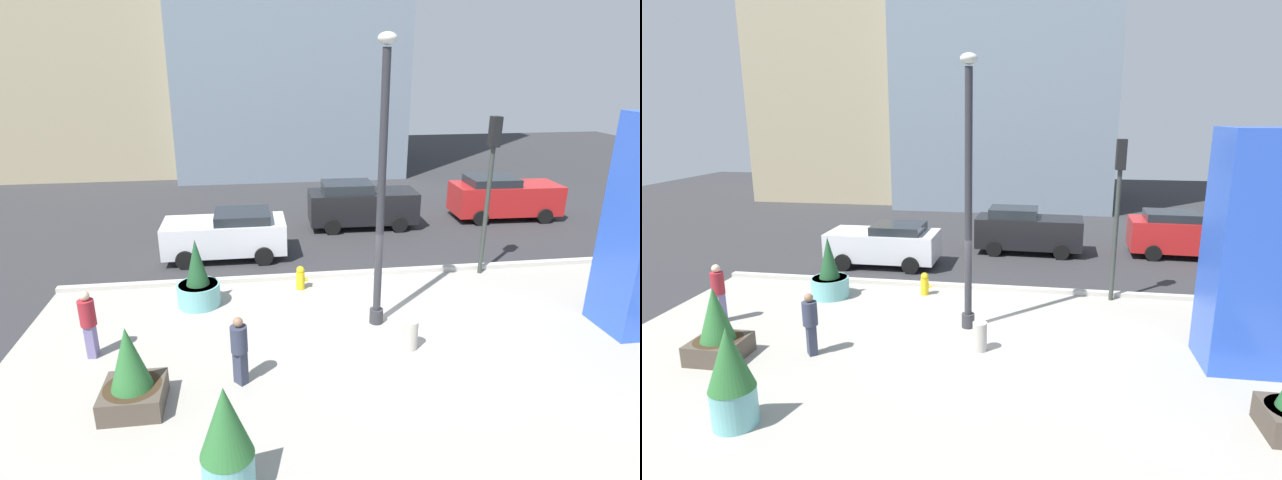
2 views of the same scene
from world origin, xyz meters
TOP-DOWN VIEW (x-y plane):
  - ground_plane at (0.00, 4.00)m, footprint 60.00×60.00m
  - plaza_pavement at (0.00, -2.00)m, footprint 18.00×10.00m
  - curb_strip at (0.00, 3.12)m, footprint 18.00×0.24m
  - lamp_post at (0.06, -0.03)m, footprint 0.44×0.44m
  - art_pillar_blue at (6.55, -1.16)m, footprint 1.56×1.56m
  - potted_plant_by_pillar at (-4.68, 1.68)m, footprint 1.19×1.19m
  - potted_plant_near_left at (-5.59, -2.81)m, footprint 1.20×1.20m
  - potted_plant_mid_plaza at (-3.64, -5.26)m, footprint 0.87×0.87m
  - fire_hydrant at (-1.71, 2.34)m, footprint 0.36×0.26m
  - concrete_bollard at (0.56, -1.40)m, footprint 0.36×0.36m
  - traffic_light_corner at (4.22, 2.79)m, footprint 0.28×0.42m
  - car_curb_west at (7.79, 8.51)m, footprint 4.61×2.21m
  - car_passing_lane at (1.37, 8.12)m, footprint 4.43×2.01m
  - car_far_lane at (-3.98, 5.39)m, footprint 4.20×2.10m
  - pedestrian_by_curb at (-3.48, -2.26)m, footprint 0.51×0.51m
  - pedestrian_on_sidewalk at (-6.93, -0.72)m, footprint 0.38×0.38m
  - office_block_flanking at (-10.89, 22.43)m, footprint 12.27×8.54m

SIDE VIEW (x-z plane):
  - ground_plane at x=0.00m, z-range 0.00..0.00m
  - plaza_pavement at x=0.00m, z-range -0.01..0.01m
  - curb_strip at x=0.00m, z-range 0.00..0.16m
  - fire_hydrant at x=-1.71m, z-range -0.01..0.74m
  - concrete_bollard at x=0.56m, z-range 0.00..0.75m
  - potted_plant_by_pillar at x=-4.68m, z-range -0.29..1.69m
  - potted_plant_near_left at x=-5.59m, z-range -0.17..1.64m
  - car_far_lane at x=-3.98m, z-range 0.03..1.68m
  - pedestrian_by_curb at x=-3.48m, z-range 0.08..1.67m
  - pedestrian_on_sidewalk at x=-6.93m, z-range 0.09..1.78m
  - car_curb_west at x=7.79m, z-range 0.03..1.88m
  - car_passing_lane at x=1.37m, z-range 0.01..1.92m
  - potted_plant_mid_plaza at x=-3.64m, z-range 0.01..2.01m
  - art_pillar_blue at x=6.55m, z-range 0.00..5.49m
  - traffic_light_corner at x=4.22m, z-range 0.84..5.87m
  - lamp_post at x=0.06m, z-range -0.09..7.12m
  - office_block_flanking at x=-10.89m, z-range 0.00..19.62m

